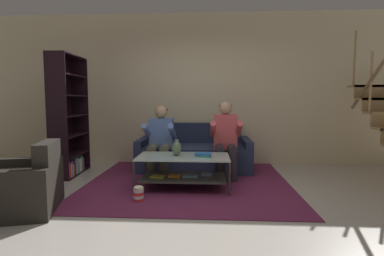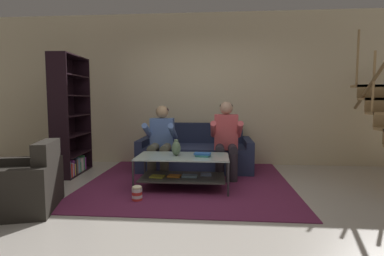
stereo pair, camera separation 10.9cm
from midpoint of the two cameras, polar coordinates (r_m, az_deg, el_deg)
name	(u,v)px [view 1 (the left image)]	position (r m, az deg, el deg)	size (l,w,h in m)	color
ground	(184,206)	(3.66, -2.41, -14.56)	(16.80, 16.80, 0.00)	#B5AEA3
back_partition	(194,90)	(5.90, -0.06, 7.31)	(8.40, 0.12, 2.90)	beige
couch	(195,154)	(5.45, -0.09, -4.93)	(1.98, 0.96, 0.81)	#262F4E
person_seated_left	(160,138)	(4.90, -6.67, -1.86)	(0.50, 0.58, 1.16)	#585545
person_seated_right	(226,136)	(4.83, 5.78, -1.58)	(0.50, 0.58, 1.22)	#2B252D
coffee_table	(183,167)	(4.24, -2.40, -7.44)	(1.28, 0.68, 0.47)	#ABC4BA
area_rug	(189,179)	(4.78, -1.20, -9.69)	(3.00, 3.19, 0.01)	#672346
vase	(177,148)	(4.23, -3.68, -3.83)	(0.13, 0.13, 0.23)	#566E51
book_stack	(203,155)	(4.15, 1.41, -5.09)	(0.24, 0.17, 0.05)	teal
bookshelf	(67,127)	(5.41, -23.26, 0.09)	(0.36, 0.95, 1.98)	black
armchair	(18,188)	(3.93, -30.98, -9.79)	(1.05, 1.02, 0.78)	black
popcorn_tub	(139,193)	(3.84, -10.97, -12.15)	(0.13, 0.13, 0.19)	red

